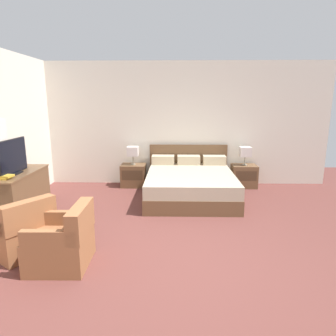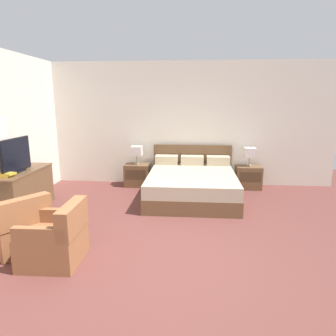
% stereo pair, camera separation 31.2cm
% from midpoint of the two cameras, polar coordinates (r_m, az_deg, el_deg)
% --- Properties ---
extents(ground_plane, '(11.11, 11.11, 0.00)m').
position_cam_midpoint_polar(ground_plane, '(3.87, -1.29, -17.77)').
color(ground_plane, brown).
extents(wall_back, '(7.15, 0.06, 2.84)m').
position_cam_midpoint_polar(wall_back, '(7.09, 0.05, 8.34)').
color(wall_back, silver).
rests_on(wall_back, ground).
extents(bed, '(1.83, 2.14, 0.95)m').
position_cam_midpoint_polar(bed, '(6.22, 2.78, -2.96)').
color(bed, brown).
rests_on(bed, ground).
extents(nightstand_left, '(0.56, 0.45, 0.52)m').
position_cam_midpoint_polar(nightstand_left, '(7.05, -7.86, -1.39)').
color(nightstand_left, brown).
rests_on(nightstand_left, ground).
extents(nightstand_right, '(0.56, 0.45, 0.52)m').
position_cam_midpoint_polar(nightstand_right, '(7.11, 13.04, -1.49)').
color(nightstand_right, brown).
rests_on(nightstand_right, ground).
extents(table_lamp_left, '(0.25, 0.25, 0.42)m').
position_cam_midpoint_polar(table_lamp_left, '(6.94, -8.00, 3.13)').
color(table_lamp_left, gray).
rests_on(table_lamp_left, nightstand_left).
extents(table_lamp_right, '(0.25, 0.25, 0.42)m').
position_cam_midpoint_polar(table_lamp_right, '(7.00, 13.27, 2.99)').
color(table_lamp_right, gray).
rests_on(table_lamp_right, nightstand_right).
extents(dresser, '(0.51, 1.37, 0.76)m').
position_cam_midpoint_polar(dresser, '(5.91, -27.75, -4.23)').
color(dresser, brown).
rests_on(dresser, ground).
extents(tv, '(0.18, 0.83, 0.58)m').
position_cam_midpoint_polar(tv, '(5.68, -28.86, 1.81)').
color(tv, black).
rests_on(tv, dresser).
extents(book_red_cover, '(0.23, 0.20, 0.03)m').
position_cam_midpoint_polar(book_red_cover, '(5.46, -30.46, -1.64)').
color(book_red_cover, gold).
rests_on(book_red_cover, dresser).
extents(book_blue_cover, '(0.27, 0.20, 0.03)m').
position_cam_midpoint_polar(book_blue_cover, '(5.44, -30.20, -1.34)').
color(book_blue_cover, gold).
rests_on(book_blue_cover, book_red_cover).
extents(armchair_by_window, '(0.96, 0.95, 0.76)m').
position_cam_midpoint_polar(armchair_by_window, '(4.51, -27.89, -10.73)').
color(armchair_by_window, '#935B38').
rests_on(armchair_by_window, ground).
extents(armchair_companion, '(0.70, 0.69, 0.76)m').
position_cam_midpoint_polar(armchair_companion, '(3.98, -21.52, -13.17)').
color(armchair_companion, '#935B38').
rests_on(armchair_companion, ground).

